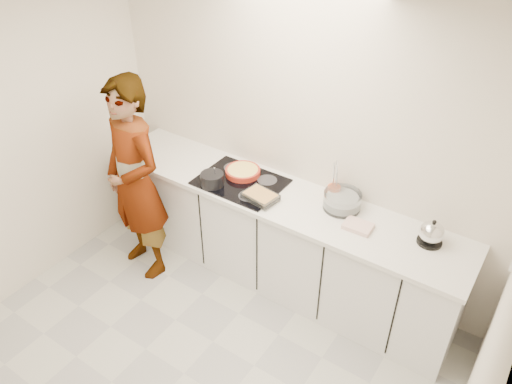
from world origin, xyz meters
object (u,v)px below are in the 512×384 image
Objects in this scene: mixing_bowl at (342,201)px; kettle at (431,233)px; cook at (135,182)px; baking_dish at (260,196)px; hob at (241,182)px; tart_dish at (243,171)px; saucepan at (212,179)px; utensil_crock at (333,193)px.

kettle reaches higher than mixing_bowl.
cook reaches higher than kettle.
cook reaches higher than baking_dish.
mixing_bowl is at bearing 35.09° from cook.
baking_dish is at bearing -23.24° from hob.
baking_dish is 1.33m from kettle.
cook is (-1.01, -0.40, -0.02)m from baking_dish.
saucepan is (-0.12, -0.28, 0.03)m from tart_dish.
mixing_bowl is at bearing 25.08° from baking_dish.
hob is 0.89m from mixing_bowl.
utensil_crock reaches higher than baking_dish.
baking_dish is 0.59m from utensil_crock.
cook reaches higher than tart_dish.
cook is (-1.60, -0.68, -0.04)m from mixing_bowl.
tart_dish is 0.83m from utensil_crock.
mixing_bowl is (0.92, 0.05, 0.02)m from tart_dish.
hob is at bearing -64.44° from tart_dish.
cook reaches higher than utensil_crock.
mixing_bowl is at bearing 9.98° from hob.
utensil_crock is 0.07× the size of cook.
kettle is at bearing 4.54° from hob.
kettle is 2.41m from cook.
mixing_bowl is 0.12m from utensil_crock.
mixing_bowl is (1.04, 0.33, -0.00)m from saucepan.
baking_dish is (0.28, -0.12, 0.04)m from hob.
kettle reaches higher than tart_dish.
mixing_bowl is 0.72m from kettle.
kettle is at bearing -5.67° from utensil_crock.
cook is (-2.32, -0.65, -0.06)m from kettle.
utensil_crock is at bearing 7.42° from tart_dish.
tart_dish reaches higher than hob.
utensil_crock is (0.49, 0.33, 0.02)m from baking_dish.
saucepan is 0.13× the size of cook.
cook is at bearing -137.29° from tart_dish.
cook is at bearing -144.12° from hob.
cook is at bearing -153.93° from utensil_crock.
baking_dish is 2.18× the size of utensil_crock.
tart_dish is 0.30m from saucepan.
cook reaches higher than hob.
hob is 0.38× the size of cook.
utensil_crock is at bearing 15.06° from hob.
saucepan reaches higher than baking_dish.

